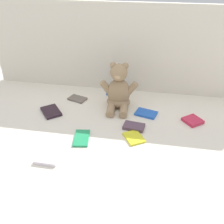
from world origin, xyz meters
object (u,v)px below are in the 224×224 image
(book_case_3, at_px, (117,93))
(book_case_7, at_px, (134,137))
(teddy_bear, at_px, (119,91))
(book_case_0, at_px, (146,113))
(book_case_2, at_px, (51,112))
(book_case_5, at_px, (48,159))
(book_case_6, at_px, (77,99))
(book_case_4, at_px, (134,127))
(book_case_1, at_px, (193,121))
(book_case_8, at_px, (82,138))

(book_case_3, bearing_deg, book_case_7, -154.48)
(teddy_bear, height_order, book_case_7, teddy_bear)
(book_case_0, height_order, book_case_2, book_case_2)
(book_case_5, xyz_separation_m, book_case_6, (-0.03, 0.59, -0.00))
(book_case_2, height_order, book_case_4, book_case_4)
(book_case_1, relative_size, book_case_8, 0.68)
(book_case_3, xyz_separation_m, book_case_6, (-0.25, -0.12, -0.00))
(book_case_1, height_order, book_case_8, book_case_1)
(book_case_7, bearing_deg, book_case_0, -132.37)
(book_case_1, xyz_separation_m, book_case_4, (-0.33, -0.12, -0.00))
(book_case_0, relative_size, book_case_2, 0.88)
(book_case_3, distance_m, book_case_5, 0.74)
(book_case_0, distance_m, book_case_2, 0.58)
(book_case_1, distance_m, book_case_8, 0.65)
(teddy_bear, height_order, book_case_6, teddy_bear)
(book_case_3, relative_size, book_case_4, 1.20)
(book_case_0, bearing_deg, book_case_8, 148.31)
(book_case_6, distance_m, book_case_8, 0.43)
(teddy_bear, xyz_separation_m, book_case_7, (0.13, -0.31, -0.10))
(book_case_0, xyz_separation_m, book_case_8, (-0.32, -0.30, -0.00))
(book_case_4, xyz_separation_m, book_case_6, (-0.40, 0.26, -0.00))
(book_case_1, xyz_separation_m, book_case_2, (-0.84, -0.04, -0.00))
(book_case_2, height_order, book_case_5, book_case_5)
(book_case_2, xyz_separation_m, book_case_5, (0.14, -0.40, 0.00))
(book_case_2, relative_size, book_case_8, 1.02)
(book_case_0, bearing_deg, book_case_2, 113.21)
(book_case_1, relative_size, book_case_4, 0.81)
(book_case_2, height_order, book_case_7, book_case_2)
(book_case_5, xyz_separation_m, book_case_8, (0.11, 0.19, -0.00))
(teddy_bear, bearing_deg, book_case_8, -114.30)
(book_case_6, bearing_deg, book_case_0, -83.79)
(book_case_4, bearing_deg, book_case_0, 167.24)
(teddy_bear, relative_size, book_case_4, 2.51)
(teddy_bear, height_order, book_case_4, teddy_bear)
(teddy_bear, bearing_deg, book_case_7, -70.76)
(book_case_1, xyz_separation_m, book_case_8, (-0.59, -0.26, -0.00))
(book_case_3, bearing_deg, book_case_2, 136.73)
(teddy_bear, xyz_separation_m, book_case_8, (-0.14, -0.37, -0.10))
(teddy_bear, bearing_deg, book_case_2, -162.89)
(book_case_4, relative_size, book_case_5, 1.07)
(book_case_3, relative_size, book_case_8, 1.01)
(book_case_0, height_order, book_case_1, book_case_1)
(book_case_0, distance_m, book_case_3, 0.31)
(teddy_bear, height_order, book_case_2, teddy_bear)
(book_case_2, xyz_separation_m, book_case_3, (0.36, 0.31, 0.00))
(book_case_3, xyz_separation_m, book_case_4, (0.15, -0.38, 0.00))
(book_case_7, bearing_deg, teddy_bear, -98.56)
(teddy_bear, relative_size, book_case_8, 2.10)
(book_case_5, bearing_deg, book_case_1, -56.91)
(book_case_1, bearing_deg, book_case_0, -46.11)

